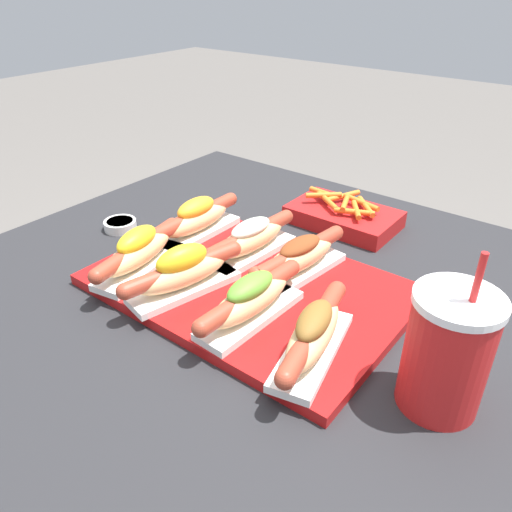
{
  "coord_description": "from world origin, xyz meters",
  "views": [
    {
      "loc": [
        0.4,
        -0.55,
        1.22
      ],
      "look_at": [
        -0.04,
        0.01,
        0.8
      ],
      "focal_mm": 35.0,
      "sensor_mm": 36.0,
      "label": 1
    }
  ],
  "objects_px": {
    "serving_tray": "(249,286)",
    "drink_cup": "(447,352)",
    "hot_dog_1": "(183,272)",
    "hot_dog_3": "(313,334)",
    "hot_dog_6": "(300,257)",
    "hot_dog_0": "(138,251)",
    "hot_dog_5": "(251,239)",
    "hot_dog_2": "(250,299)",
    "hot_dog_4": "(197,219)",
    "sauce_bowl": "(120,225)",
    "fries_basket": "(343,216)"
  },
  "relations": [
    {
      "from": "serving_tray",
      "to": "hot_dog_1",
      "type": "bearing_deg",
      "value": -127.94
    },
    {
      "from": "hot_dog_5",
      "to": "serving_tray",
      "type": "bearing_deg",
      "value": -54.12
    },
    {
      "from": "sauce_bowl",
      "to": "hot_dog_5",
      "type": "bearing_deg",
      "value": 11.2
    },
    {
      "from": "hot_dog_0",
      "to": "hot_dog_5",
      "type": "relative_size",
      "value": 0.99
    },
    {
      "from": "fries_basket",
      "to": "hot_dog_5",
      "type": "bearing_deg",
      "value": -102.36
    },
    {
      "from": "hot_dog_3",
      "to": "hot_dog_2",
      "type": "bearing_deg",
      "value": 174.71
    },
    {
      "from": "hot_dog_1",
      "to": "hot_dog_6",
      "type": "xyz_separation_m",
      "value": [
        0.12,
        0.16,
        -0.0
      ]
    },
    {
      "from": "hot_dog_5",
      "to": "fries_basket",
      "type": "xyz_separation_m",
      "value": [
        0.05,
        0.24,
        -0.03
      ]
    },
    {
      "from": "hot_dog_4",
      "to": "fries_basket",
      "type": "relative_size",
      "value": 1.03
    },
    {
      "from": "hot_dog_3",
      "to": "hot_dog_6",
      "type": "distance_m",
      "value": 0.2
    },
    {
      "from": "hot_dog_0",
      "to": "hot_dog_2",
      "type": "distance_m",
      "value": 0.23
    },
    {
      "from": "serving_tray",
      "to": "hot_dog_4",
      "type": "relative_size",
      "value": 2.24
    },
    {
      "from": "hot_dog_5",
      "to": "hot_dog_0",
      "type": "bearing_deg",
      "value": -127.92
    },
    {
      "from": "hot_dog_6",
      "to": "hot_dog_1",
      "type": "bearing_deg",
      "value": -126.92
    },
    {
      "from": "sauce_bowl",
      "to": "hot_dog_3",
      "type": "bearing_deg",
      "value": -10.57
    },
    {
      "from": "hot_dog_1",
      "to": "hot_dog_4",
      "type": "xyz_separation_m",
      "value": [
        -0.12,
        0.15,
        -0.0
      ]
    },
    {
      "from": "hot_dog_1",
      "to": "serving_tray",
      "type": "bearing_deg",
      "value": 52.06
    },
    {
      "from": "hot_dog_4",
      "to": "hot_dog_6",
      "type": "distance_m",
      "value": 0.23
    },
    {
      "from": "serving_tray",
      "to": "hot_dog_6",
      "type": "distance_m",
      "value": 0.1
    },
    {
      "from": "hot_dog_3",
      "to": "hot_dog_6",
      "type": "bearing_deg",
      "value": 128.58
    },
    {
      "from": "hot_dog_1",
      "to": "hot_dog_3",
      "type": "xyz_separation_m",
      "value": [
        0.24,
        -0.0,
        -0.0
      ]
    },
    {
      "from": "serving_tray",
      "to": "drink_cup",
      "type": "bearing_deg",
      "value": -8.1
    },
    {
      "from": "hot_dog_2",
      "to": "fries_basket",
      "type": "height_order",
      "value": "hot_dog_2"
    },
    {
      "from": "hot_dog_1",
      "to": "sauce_bowl",
      "type": "distance_m",
      "value": 0.3
    },
    {
      "from": "hot_dog_2",
      "to": "hot_dog_6",
      "type": "relative_size",
      "value": 1.01
    },
    {
      "from": "serving_tray",
      "to": "fries_basket",
      "type": "height_order",
      "value": "fries_basket"
    },
    {
      "from": "hot_dog_2",
      "to": "serving_tray",
      "type": "bearing_deg",
      "value": 130.22
    },
    {
      "from": "hot_dog_5",
      "to": "drink_cup",
      "type": "bearing_deg",
      "value": -17.09
    },
    {
      "from": "hot_dog_1",
      "to": "hot_dog_5",
      "type": "relative_size",
      "value": 0.98
    },
    {
      "from": "hot_dog_0",
      "to": "hot_dog_5",
      "type": "xyz_separation_m",
      "value": [
        0.12,
        0.15,
        -0.0
      ]
    },
    {
      "from": "hot_dog_0",
      "to": "hot_dog_1",
      "type": "relative_size",
      "value": 1.01
    },
    {
      "from": "serving_tray",
      "to": "hot_dog_2",
      "type": "distance_m",
      "value": 0.11
    },
    {
      "from": "sauce_bowl",
      "to": "drink_cup",
      "type": "height_order",
      "value": "drink_cup"
    },
    {
      "from": "hot_dog_0",
      "to": "sauce_bowl",
      "type": "height_order",
      "value": "hot_dog_0"
    },
    {
      "from": "hot_dog_3",
      "to": "drink_cup",
      "type": "relative_size",
      "value": 1.0
    },
    {
      "from": "serving_tray",
      "to": "hot_dog_3",
      "type": "relative_size",
      "value": 2.29
    },
    {
      "from": "serving_tray",
      "to": "hot_dog_4",
      "type": "bearing_deg",
      "value": 159.24
    },
    {
      "from": "serving_tray",
      "to": "hot_dog_2",
      "type": "height_order",
      "value": "hot_dog_2"
    },
    {
      "from": "hot_dog_6",
      "to": "drink_cup",
      "type": "bearing_deg",
      "value": -22.85
    },
    {
      "from": "drink_cup",
      "to": "hot_dog_6",
      "type": "bearing_deg",
      "value": 157.15
    },
    {
      "from": "drink_cup",
      "to": "fries_basket",
      "type": "bearing_deg",
      "value": 132.67
    },
    {
      "from": "hot_dog_0",
      "to": "hot_dog_3",
      "type": "bearing_deg",
      "value": -0.44
    },
    {
      "from": "hot_dog_3",
      "to": "hot_dog_4",
      "type": "bearing_deg",
      "value": 156.72
    },
    {
      "from": "hot_dog_5",
      "to": "hot_dog_6",
      "type": "xyz_separation_m",
      "value": [
        0.1,
        0.0,
        -0.0
      ]
    },
    {
      "from": "hot_dog_1",
      "to": "hot_dog_5",
      "type": "distance_m",
      "value": 0.16
    },
    {
      "from": "hot_dog_0",
      "to": "hot_dog_6",
      "type": "relative_size",
      "value": 0.99
    },
    {
      "from": "sauce_bowl",
      "to": "fries_basket",
      "type": "distance_m",
      "value": 0.46
    },
    {
      "from": "hot_dog_1",
      "to": "hot_dog_5",
      "type": "bearing_deg",
      "value": 84.97
    },
    {
      "from": "hot_dog_1",
      "to": "hot_dog_2",
      "type": "height_order",
      "value": "hot_dog_1"
    },
    {
      "from": "hot_dog_2",
      "to": "hot_dog_5",
      "type": "xyz_separation_m",
      "value": [
        -0.11,
        0.15,
        -0.0
      ]
    }
  ]
}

